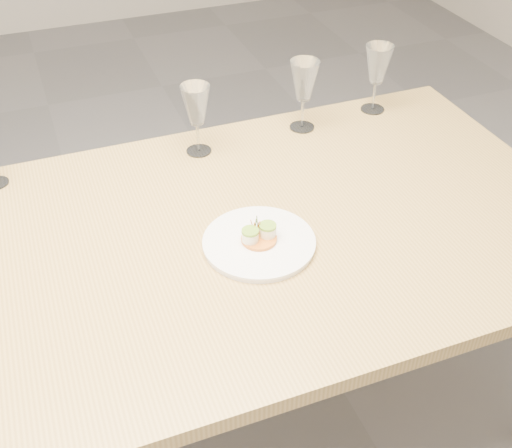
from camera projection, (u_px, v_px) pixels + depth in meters
name	position (u px, v px, depth m)	size (l,w,h in m)	color
ground	(140.00, 446.00, 1.94)	(7.00, 7.00, 0.00)	slate
dining_table	(108.00, 283.00, 1.52)	(2.40, 1.00, 0.75)	tan
dinner_plate	(259.00, 242.00, 1.51)	(0.27, 0.27, 0.07)	white
wine_glass_2	(196.00, 107.00, 1.76)	(0.08, 0.08, 0.21)	white
wine_glass_3	(304.00, 82.00, 1.86)	(0.09, 0.09, 0.22)	white
wine_glass_4	(378.00, 66.00, 1.95)	(0.09, 0.09, 0.21)	white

